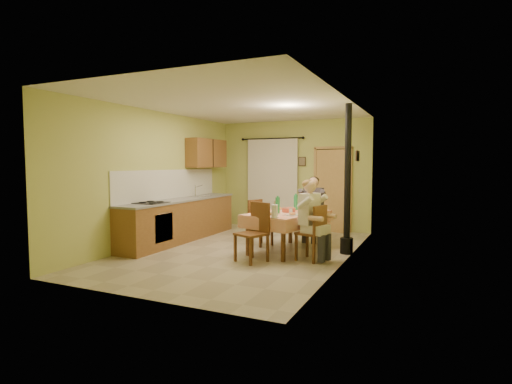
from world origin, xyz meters
The scene contains 17 objects.
floor centered at (0.00, 0.00, 0.00)m, with size 4.00×6.00×0.01m, color tan.
room_shell centered at (0.00, 0.00, 1.82)m, with size 4.04×6.04×2.82m.
kitchen_run centered at (-1.71, 0.40, 0.48)m, with size 0.64×3.64×1.56m.
upper_cabinets centered at (-1.82, 1.70, 1.95)m, with size 0.35×1.40×0.70m, color brown.
curtain centered at (-0.55, 2.90, 1.26)m, with size 1.70×0.07×2.22m.
doorway centered at (1.04, 2.92, 1.05)m, with size 0.96×0.26×2.15m.
dining_table centered at (0.81, 0.32, 0.38)m, with size 1.40×1.93×0.76m.
tableware centered at (0.81, 0.21, 0.83)m, with size 0.75×1.62×0.33m.
chair_far centered at (1.02, 1.36, 0.29)m, with size 0.39×0.39×0.95m.
chair_near centered at (0.53, -0.69, 0.29)m, with size 0.60×0.60×1.02m.
chair_right centered at (1.45, -0.20, 0.29)m, with size 0.51×0.51×0.98m.
chair_left centered at (0.10, 0.64, 0.29)m, with size 0.51×0.51×0.94m.
man_far centered at (1.02, 1.37, 0.88)m, with size 0.58×0.47×1.39m.
man_right centered at (1.43, -0.19, 0.88)m, with size 0.56×0.64×1.39m.
stove_flue centered at (1.90, 0.60, 1.02)m, with size 0.24×0.24×2.80m.
picture_back centered at (0.25, 2.97, 1.75)m, with size 0.19×0.03×0.23m, color black.
picture_right centered at (1.97, 1.20, 1.85)m, with size 0.03×0.31×0.21m, color brown.
Camera 1 is at (3.41, -6.87, 1.70)m, focal length 28.00 mm.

